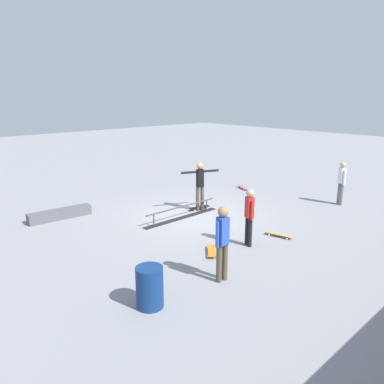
# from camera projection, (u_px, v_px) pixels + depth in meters

# --- Properties ---
(ground_plane) EXTENTS (60.00, 60.00, 0.00)m
(ground_plane) POSITION_uv_depth(u_px,v_px,m) (196.00, 215.00, 12.88)
(ground_plane) COLOR gray
(grind_rail) EXTENTS (3.11, 0.24, 0.42)m
(grind_rail) POSITION_uv_depth(u_px,v_px,m) (182.00, 213.00, 12.58)
(grind_rail) COLOR black
(grind_rail) RESTS_ON ground_plane
(skate_ledge) EXTENTS (2.10, 0.54, 0.32)m
(skate_ledge) POSITION_uv_depth(u_px,v_px,m) (60.00, 214.00, 12.52)
(skate_ledge) COLOR #595960
(skate_ledge) RESTS_ON ground_plane
(skater_main) EXTENTS (1.31, 0.61, 1.73)m
(skater_main) POSITION_uv_depth(u_px,v_px,m) (200.00, 183.00, 13.20)
(skater_main) COLOR brown
(skater_main) RESTS_ON ground_plane
(skateboard_main) EXTENTS (0.82, 0.38, 0.09)m
(skateboard_main) POSITION_uv_depth(u_px,v_px,m) (199.00, 207.00, 13.54)
(skateboard_main) COLOR black
(skateboard_main) RESTS_ON ground_plane
(bystander_blue_shirt) EXTENTS (0.39, 0.24, 1.73)m
(bystander_blue_shirt) POSITION_uv_depth(u_px,v_px,m) (222.00, 240.00, 8.16)
(bystander_blue_shirt) COLOR brown
(bystander_blue_shirt) RESTS_ON ground_plane
(bystander_white_shirt) EXTENTS (0.27, 0.35, 1.62)m
(bystander_white_shirt) POSITION_uv_depth(u_px,v_px,m) (342.00, 181.00, 13.94)
(bystander_white_shirt) COLOR slate
(bystander_white_shirt) RESTS_ON ground_plane
(bystander_red_shirt) EXTENTS (0.25, 0.36, 1.61)m
(bystander_red_shirt) POSITION_uv_depth(u_px,v_px,m) (249.00, 214.00, 10.12)
(bystander_red_shirt) COLOR black
(bystander_red_shirt) RESTS_ON ground_plane
(loose_skateboard_pink) EXTENTS (0.50, 0.81, 0.09)m
(loose_skateboard_pink) POSITION_uv_depth(u_px,v_px,m) (243.00, 187.00, 16.44)
(loose_skateboard_pink) COLOR #E05993
(loose_skateboard_pink) RESTS_ON ground_plane
(loose_skateboard_orange) EXTENTS (0.70, 0.72, 0.09)m
(loose_skateboard_orange) POSITION_uv_depth(u_px,v_px,m) (212.00, 251.00, 9.82)
(loose_skateboard_orange) COLOR orange
(loose_skateboard_orange) RESTS_ON ground_plane
(loose_skateboard_natural) EXTENTS (0.38, 0.82, 0.09)m
(loose_skateboard_natural) POSITION_uv_depth(u_px,v_px,m) (279.00, 234.00, 10.95)
(loose_skateboard_natural) COLOR tan
(loose_skateboard_natural) RESTS_ON ground_plane
(trash_bin) EXTENTS (0.54, 0.54, 0.83)m
(trash_bin) POSITION_uv_depth(u_px,v_px,m) (150.00, 287.00, 7.28)
(trash_bin) COLOR navy
(trash_bin) RESTS_ON ground_plane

